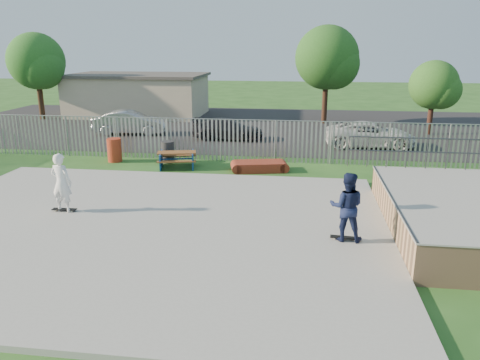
# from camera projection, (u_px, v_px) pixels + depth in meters

# --- Properties ---
(ground) EXTENTS (120.00, 120.00, 0.00)m
(ground) POSITION_uv_depth(u_px,v_px,m) (138.00, 230.00, 14.17)
(ground) COLOR #25531C
(ground) RESTS_ON ground
(concrete_slab) EXTENTS (15.00, 12.00, 0.15)m
(concrete_slab) POSITION_uv_depth(u_px,v_px,m) (138.00, 227.00, 14.15)
(concrete_slab) COLOR #9B9C96
(concrete_slab) RESTS_ON ground
(quarter_pipe) EXTENTS (5.50, 7.05, 2.19)m
(quarter_pipe) POSITION_uv_depth(u_px,v_px,m) (458.00, 215.00, 13.80)
(quarter_pipe) COLOR tan
(quarter_pipe) RESTS_ON ground
(fence) EXTENTS (26.04, 16.02, 2.00)m
(fence) POSITION_uv_depth(u_px,v_px,m) (201.00, 162.00, 18.13)
(fence) COLOR gray
(fence) RESTS_ON ground
(picnic_table) EXTENTS (1.99, 1.76, 0.73)m
(picnic_table) POSITION_uv_depth(u_px,v_px,m) (177.00, 160.00, 21.21)
(picnic_table) COLOR brown
(picnic_table) RESTS_ON ground
(funbox) EXTENTS (2.27, 1.48, 0.42)m
(funbox) POSITION_uv_depth(u_px,v_px,m) (259.00, 166.00, 20.68)
(funbox) COLOR maroon
(funbox) RESTS_ON ground
(trash_bin_red) EXTENTS (0.67, 0.67, 1.11)m
(trash_bin_red) POSITION_uv_depth(u_px,v_px,m) (114.00, 150.00, 22.26)
(trash_bin_red) COLOR #9E2E18
(trash_bin_red) RESTS_ON ground
(trash_bin_grey) EXTENTS (0.61, 0.61, 1.01)m
(trash_bin_grey) POSITION_uv_depth(u_px,v_px,m) (168.00, 152.00, 22.11)
(trash_bin_grey) COLOR #27272A
(trash_bin_grey) RESTS_ON ground
(parking_lot) EXTENTS (40.00, 18.00, 0.02)m
(parking_lot) POSITION_uv_depth(u_px,v_px,m) (231.00, 126.00, 32.25)
(parking_lot) COLOR black
(parking_lot) RESTS_ON ground
(car_silver) EXTENTS (4.57, 2.12, 1.45)m
(car_silver) POSITION_uv_depth(u_px,v_px,m) (130.00, 123.00, 28.91)
(car_silver) COLOR #A5A4A9
(car_silver) RESTS_ON parking_lot
(car_dark) EXTENTS (4.19, 1.71, 1.21)m
(car_dark) POSITION_uv_depth(u_px,v_px,m) (228.00, 129.00, 27.36)
(car_dark) COLOR black
(car_dark) RESTS_ON parking_lot
(car_white) EXTENTS (4.91, 2.35, 1.35)m
(car_white) POSITION_uv_depth(u_px,v_px,m) (370.00, 135.00, 25.34)
(car_white) COLOR silver
(car_white) RESTS_ON parking_lot
(building) EXTENTS (10.40, 6.40, 3.20)m
(building) POSITION_uv_depth(u_px,v_px,m) (138.00, 95.00, 36.63)
(building) COLOR #C4B597
(building) RESTS_ON ground
(tree_left) EXTENTS (4.06, 4.06, 6.27)m
(tree_left) POSITION_uv_depth(u_px,v_px,m) (36.00, 61.00, 33.86)
(tree_left) COLOR #3F2919
(tree_left) RESTS_ON ground
(tree_mid) EXTENTS (4.34, 4.34, 6.70)m
(tree_mid) POSITION_uv_depth(u_px,v_px,m) (327.00, 58.00, 31.97)
(tree_mid) COLOR #3B2317
(tree_mid) RESTS_ON ground
(tree_right) EXTENTS (2.92, 2.92, 4.51)m
(tree_right) POSITION_uv_depth(u_px,v_px,m) (434.00, 85.00, 28.27)
(tree_right) COLOR #402319
(tree_right) RESTS_ON ground
(skateboard_a) EXTENTS (0.81, 0.26, 0.08)m
(skateboard_a) POSITION_uv_depth(u_px,v_px,m) (345.00, 238.00, 13.07)
(skateboard_a) COLOR black
(skateboard_a) RESTS_ON concrete_slab
(skateboard_b) EXTENTS (0.81, 0.23, 0.08)m
(skateboard_b) POSITION_uv_depth(u_px,v_px,m) (64.00, 210.00, 15.29)
(skateboard_b) COLOR black
(skateboard_b) RESTS_ON concrete_slab
(skater_navy) EXTENTS (1.00, 0.80, 1.94)m
(skater_navy) POSITION_uv_depth(u_px,v_px,m) (347.00, 207.00, 12.81)
(skater_navy) COLOR #141C40
(skater_navy) RESTS_ON concrete_slab
(skater_white) EXTENTS (0.77, 0.56, 1.94)m
(skater_white) POSITION_uv_depth(u_px,v_px,m) (61.00, 183.00, 15.03)
(skater_white) COLOR white
(skater_white) RESTS_ON concrete_slab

